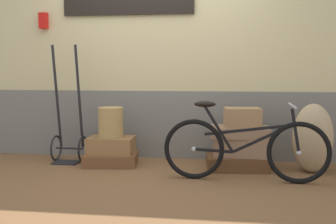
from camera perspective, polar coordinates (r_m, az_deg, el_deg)
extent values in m
cube|color=brown|center=(4.33, -2.79, -9.21)|extent=(9.13, 5.20, 0.06)
cube|color=slate|center=(5.06, -1.08, -1.69)|extent=(7.13, 0.20, 0.85)
cube|color=#CCBC84|center=(5.06, -1.11, 13.79)|extent=(7.13, 0.20, 1.87)
cube|color=black|center=(5.03, -5.83, 15.16)|extent=(1.64, 0.04, 0.23)
cube|color=red|center=(5.35, -17.65, 12.52)|extent=(0.10, 0.08, 0.20)
cube|color=brown|center=(4.69, -8.29, -6.80)|extent=(0.64, 0.47, 0.14)
cube|color=olive|center=(4.68, -8.24, -4.76)|extent=(0.53, 0.37, 0.19)
cube|color=brown|center=(4.53, 9.91, -7.17)|extent=(0.70, 0.51, 0.16)
cube|color=#937051|center=(4.52, 10.63, -4.87)|extent=(0.63, 0.44, 0.21)
cube|color=#937051|center=(4.48, 10.37, -2.87)|extent=(0.65, 0.40, 0.11)
cube|color=#9E754C|center=(4.44, 10.76, -0.80)|extent=(0.42, 0.31, 0.22)
cylinder|color=#A8844C|center=(4.64, -8.32, -1.48)|extent=(0.29, 0.29, 0.35)
torus|color=black|center=(5.04, -15.95, -5.04)|extent=(0.03, 0.32, 0.32)
torus|color=black|center=(4.92, -12.29, -5.22)|extent=(0.03, 0.32, 0.32)
cylinder|color=black|center=(4.98, -14.14, -5.13)|extent=(0.34, 0.02, 0.02)
cylinder|color=black|center=(4.95, -15.85, 2.10)|extent=(0.03, 0.21, 1.25)
cylinder|color=black|center=(4.85, -12.79, 2.10)|extent=(0.03, 0.21, 1.25)
cube|color=black|center=(4.91, -14.57, -7.10)|extent=(0.30, 0.22, 0.02)
ellipsoid|color=tan|center=(4.55, 20.26, -3.59)|extent=(0.43, 0.37, 0.75)
torus|color=black|center=(4.04, 3.78, -5.40)|extent=(0.62, 0.08, 0.62)
sphere|color=#B2B2B7|center=(4.04, 3.78, -5.40)|extent=(0.05, 0.05, 0.05)
torus|color=black|center=(4.06, 18.48, -5.64)|extent=(0.62, 0.08, 0.62)
sphere|color=#B2B2B7|center=(4.06, 18.48, -5.64)|extent=(0.05, 0.05, 0.05)
cube|color=black|center=(4.00, 13.44, -3.82)|extent=(0.58, 0.05, 0.31)
cube|color=black|center=(3.98, 7.38, -2.47)|extent=(0.31, 0.04, 0.47)
cube|color=black|center=(4.02, 6.57, -5.58)|extent=(0.39, 0.04, 0.04)
cube|color=black|center=(3.98, 11.43, -2.56)|extent=(0.85, 0.06, 0.14)
cube|color=black|center=(4.01, 18.04, -2.62)|extent=(0.11, 0.03, 0.44)
ellipsoid|color=black|center=(3.96, 5.38, 1.15)|extent=(0.22, 0.10, 0.06)
cylinder|color=#A5A5AD|center=(3.98, 17.60, 0.89)|extent=(0.04, 0.46, 0.02)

